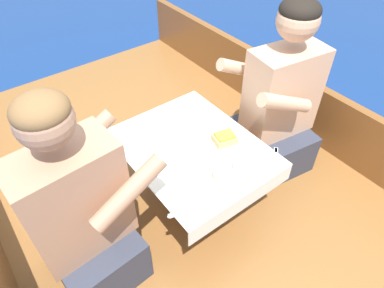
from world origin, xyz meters
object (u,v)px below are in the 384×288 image
person_port (82,216)px  sandwich (225,138)px  coffee_cup_starboard (242,166)px  coffee_cup_port (160,158)px  tin_can (220,174)px  person_starboard (279,106)px

person_port → sandwich: 0.76m
coffee_cup_starboard → coffee_cup_port: bearing=136.4°
coffee_cup_starboard → tin_can: bearing=166.3°
coffee_cup_starboard → tin_can: size_ratio=1.59×
person_starboard → tin_can: (-0.63, -0.22, 0.03)m
person_port → person_starboard: (1.22, 0.01, 0.01)m
person_port → tin_can: person_port is taller
person_port → coffee_cup_starboard: (0.70, -0.23, 0.05)m
person_starboard → sandwich: bearing=15.1°
sandwich → person_starboard: bearing=6.3°
tin_can → coffee_cup_port: bearing=124.9°
sandwich → coffee_cup_port: bearing=167.6°
person_port → tin_can: bearing=-23.0°
coffee_cup_port → tin_can: size_ratio=1.40×
person_port → coffee_cup_port: 0.42m
person_port → person_starboard: size_ratio=0.99×
coffee_cup_port → sandwich: bearing=-12.4°
coffee_cup_port → tin_can: bearing=-55.1°
person_port → person_starboard: 1.22m
person_port → coffee_cup_starboard: bearing=-22.2°
person_port → person_starboard: person_starboard is taller
person_starboard → coffee_cup_starboard: bearing=33.7°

